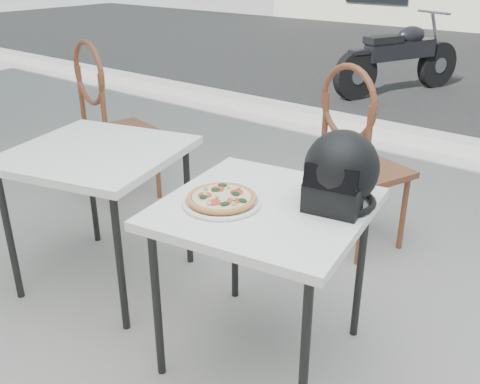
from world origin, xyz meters
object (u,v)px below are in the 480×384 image
Objects in this scene: cafe_table_main at (265,219)px; plate at (222,202)px; cafe_table_side at (97,162)px; cafe_chair_main at (357,150)px; cafe_chair_side at (108,114)px; motorcycle at (400,59)px; helmet at (340,173)px; pizza at (222,198)px.

cafe_table_main is 2.23× the size of plate.
cafe_chair_main is at bearing 52.15° from cafe_table_side.
cafe_chair_side is at bearing 138.20° from cafe_table_side.
cafe_table_side is (-1.00, -0.03, 0.01)m from cafe_table_main.
cafe_chair_main reaches higher than motorcycle.
motorcycle reaches higher than cafe_table_main.
pizza is at bearing -152.16° from helmet.
cafe_table_main is 0.19m from pizza.
cafe_chair_main is 0.98× the size of cafe_chair_side.
cafe_chair_side is at bearing 33.69° from cafe_chair_main.
cafe_chair_side is (-1.65, 0.77, -0.13)m from pizza.
cafe_chair_main is at bearing -47.57° from motorcycle.
plate is at bearing 168.63° from cafe_chair_side.
helmet reaches higher than pizza.
cafe_chair_side is (-1.65, 0.77, -0.11)m from plate.
plate is (-0.13, -0.11, 0.07)m from cafe_table_main.
helmet reaches higher than cafe_table_side.
cafe_chair_main is 1.40m from cafe_table_side.
cafe_table_side is at bearing 175.05° from pizza.
cafe_table_side is 4.97m from motorcycle.
pizza is 0.30× the size of cafe_chair_side.
helmet is 1.00m from cafe_chair_main.
motorcycle reaches higher than pizza.
cafe_table_main is at bearing -153.36° from helmet.
plate is 0.36× the size of cafe_chair_main.
cafe_chair_main is 0.61× the size of motorcycle.
cafe_table_main is at bearing 40.49° from pizza.
plate reaches higher than cafe_table_side.
plate is at bearing -122.99° from pizza.
cafe_table_main is 0.48× the size of motorcycle.
cafe_chair_side is (-1.77, 0.66, -0.04)m from cafe_table_main.
helmet is (0.35, 0.28, 0.10)m from pizza.
motorcycle is (-1.50, 4.91, -0.24)m from cafe_table_main.
cafe_table_main is 0.78× the size of cafe_chair_side.
cafe_table_side is at bearing 71.76° from cafe_chair_main.
cafe_chair_side is at bearing 159.59° from cafe_table_main.
cafe_chair_main reaches higher than cafe_table_side.
motorcycle is at bearing -80.05° from cafe_chair_side.
cafe_chair_main is (-0.01, 1.18, -0.12)m from plate.
pizza is at bearing -139.51° from cafe_table_main.
cafe_chair_main is (-0.14, 1.07, -0.05)m from cafe_table_main.
plate is 0.41× the size of cafe_table_side.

